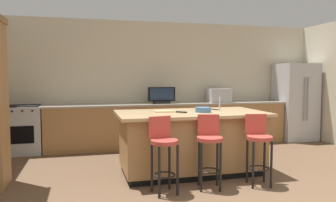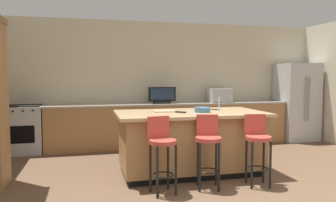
% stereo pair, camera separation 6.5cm
% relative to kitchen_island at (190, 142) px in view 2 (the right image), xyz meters
% --- Properties ---
extents(wall_back, '(7.37, 0.12, 2.65)m').
position_rel_kitchen_island_xyz_m(wall_back, '(0.24, 2.36, 0.85)').
color(wall_back, beige).
rests_on(wall_back, ground_plane).
extents(counter_back, '(5.12, 0.62, 0.91)m').
position_rel_kitchen_island_xyz_m(counter_back, '(0.21, 1.98, -0.02)').
color(counter_back, '#9E7042').
rests_on(counter_back, ground_plane).
extents(kitchen_island, '(2.24, 1.18, 0.93)m').
position_rel_kitchen_island_xyz_m(kitchen_island, '(0.00, 0.00, 0.00)').
color(kitchen_island, black).
rests_on(kitchen_island, ground_plane).
extents(refrigerator, '(0.84, 0.77, 1.77)m').
position_rel_kitchen_island_xyz_m(refrigerator, '(3.20, 1.91, 0.41)').
color(refrigerator, '#B7BABF').
rests_on(refrigerator, ground_plane).
extents(range_oven, '(0.78, 0.63, 0.93)m').
position_rel_kitchen_island_xyz_m(range_oven, '(-2.75, 1.98, -0.02)').
color(range_oven, '#B7BABF').
rests_on(range_oven, ground_plane).
extents(microwave, '(0.48, 0.36, 0.30)m').
position_rel_kitchen_island_xyz_m(microwave, '(1.31, 1.98, 0.58)').
color(microwave, '#B7BABF').
rests_on(microwave, counter_back).
extents(tv_monitor, '(0.58, 0.16, 0.35)m').
position_rel_kitchen_island_xyz_m(tv_monitor, '(0.00, 1.93, 0.59)').
color(tv_monitor, black).
rests_on(tv_monitor, counter_back).
extents(sink_faucet_back, '(0.02, 0.02, 0.24)m').
position_rel_kitchen_island_xyz_m(sink_faucet_back, '(0.18, 2.08, 0.55)').
color(sink_faucet_back, '#B2B2B7').
rests_on(sink_faucet_back, counter_back).
extents(sink_faucet_island, '(0.02, 0.02, 0.22)m').
position_rel_kitchen_island_xyz_m(sink_faucet_island, '(0.47, -0.00, 0.57)').
color(sink_faucet_island, '#B2B2B7').
rests_on(sink_faucet_island, kitchen_island).
extents(bar_stool_left, '(0.34, 0.36, 0.97)m').
position_rel_kitchen_island_xyz_m(bar_stool_left, '(-0.62, -0.77, 0.10)').
color(bar_stool_left, '#B23D33').
rests_on(bar_stool_left, ground_plane).
extents(bar_stool_center, '(0.35, 0.37, 0.96)m').
position_rel_kitchen_island_xyz_m(bar_stool_center, '(0.01, -0.74, 0.10)').
color(bar_stool_center, '#B23D33').
rests_on(bar_stool_center, ground_plane).
extents(bar_stool_right, '(0.34, 0.36, 0.96)m').
position_rel_kitchen_island_xyz_m(bar_stool_right, '(0.70, -0.79, 0.09)').
color(bar_stool_right, '#B23D33').
rests_on(bar_stool_right, ground_plane).
extents(fruit_bowl, '(0.24, 0.24, 0.07)m').
position_rel_kitchen_island_xyz_m(fruit_bowl, '(0.16, -0.08, 0.49)').
color(fruit_bowl, '#3F668C').
rests_on(fruit_bowl, kitchen_island).
extents(cell_phone, '(0.13, 0.17, 0.01)m').
position_rel_kitchen_island_xyz_m(cell_phone, '(0.48, 0.22, 0.46)').
color(cell_phone, black).
rests_on(cell_phone, kitchen_island).
extents(tv_remote, '(0.15, 0.16, 0.02)m').
position_rel_kitchen_island_xyz_m(tv_remote, '(-0.18, -0.07, 0.47)').
color(tv_remote, black).
rests_on(tv_remote, kitchen_island).
extents(cutting_board, '(0.34, 0.29, 0.02)m').
position_rel_kitchen_island_xyz_m(cutting_board, '(-0.39, 0.12, 0.47)').
color(cutting_board, tan).
rests_on(cutting_board, kitchen_island).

